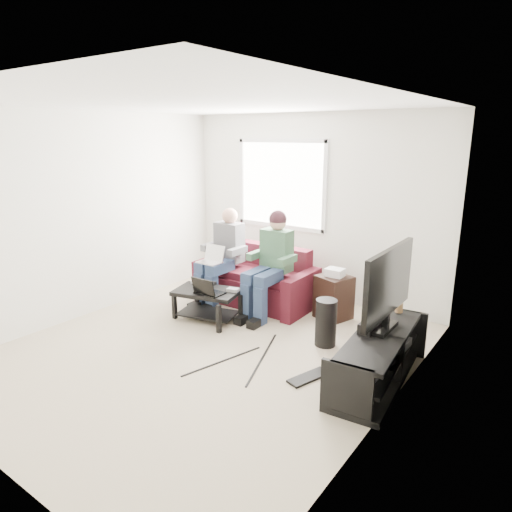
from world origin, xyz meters
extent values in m
plane|color=tan|center=(0.00, 0.00, 0.00)|extent=(4.50, 4.50, 0.00)
plane|color=white|center=(0.00, 0.00, 2.60)|extent=(4.50, 4.50, 0.00)
plane|color=silver|center=(0.00, 2.25, 1.30)|extent=(4.50, 0.00, 4.50)
plane|color=silver|center=(-2.00, 0.00, 1.30)|extent=(0.00, 4.50, 4.50)
plane|color=silver|center=(2.00, 0.00, 1.30)|extent=(0.00, 4.50, 4.50)
cube|color=white|center=(-0.50, 2.24, 1.60)|extent=(1.40, 0.01, 1.20)
cube|color=silver|center=(-0.50, 2.23, 1.60)|extent=(1.48, 0.04, 1.28)
cube|color=#481217|center=(-0.45, 1.52, 0.19)|extent=(1.36, 0.74, 0.39)
cube|color=#481217|center=(-0.45, 1.83, 0.58)|extent=(1.36, 0.21, 0.40)
cube|color=#481217|center=(-1.20, 1.52, 0.28)|extent=(0.16, 0.83, 0.55)
cube|color=#481217|center=(0.30, 1.52, 0.28)|extent=(0.16, 0.83, 0.55)
cube|color=#481217|center=(-0.79, 1.50, 0.44)|extent=(0.65, 0.61, 0.10)
cube|color=#481217|center=(-0.11, 1.50, 0.44)|extent=(0.65, 0.61, 0.10)
cube|color=navy|center=(-0.95, 1.12, 0.56)|extent=(0.16, 0.45, 0.14)
cube|color=navy|center=(-0.75, 1.12, 0.56)|extent=(0.16, 0.45, 0.14)
cube|color=navy|center=(-0.95, 0.94, 0.24)|extent=(0.13, 0.13, 0.49)
cube|color=navy|center=(-0.75, 0.94, 0.24)|extent=(0.13, 0.13, 0.49)
cube|color=#5A5A5F|center=(-0.85, 1.45, 0.84)|extent=(0.40, 0.22, 0.55)
sphere|color=tan|center=(-0.85, 1.47, 1.21)|extent=(0.22, 0.22, 0.22)
cube|color=navy|center=(-0.15, 1.12, 0.56)|extent=(0.16, 0.45, 0.14)
cube|color=navy|center=(0.05, 1.12, 0.56)|extent=(0.16, 0.45, 0.14)
cube|color=navy|center=(-0.15, 0.94, 0.24)|extent=(0.13, 0.13, 0.49)
cube|color=navy|center=(0.05, 0.94, 0.24)|extent=(0.13, 0.13, 0.49)
cube|color=#494B4C|center=(-0.05, 1.45, 0.84)|extent=(0.40, 0.22, 0.55)
sphere|color=tan|center=(-0.05, 1.47, 1.21)|extent=(0.22, 0.22, 0.22)
sphere|color=#2F171E|center=(-0.05, 1.47, 1.25)|extent=(0.23, 0.23, 0.23)
cube|color=black|center=(-0.57, 0.65, 0.38)|extent=(0.91, 0.68, 0.05)
cube|color=black|center=(-0.57, 0.65, 0.09)|extent=(0.81, 0.59, 0.02)
cube|color=black|center=(-0.95, 0.43, 0.18)|extent=(0.05, 0.05, 0.35)
cube|color=black|center=(-0.20, 0.43, 0.18)|extent=(0.05, 0.05, 0.35)
cube|color=black|center=(-0.95, 0.86, 0.18)|extent=(0.05, 0.05, 0.35)
cube|color=black|center=(-0.20, 0.86, 0.18)|extent=(0.05, 0.05, 0.35)
cube|color=silver|center=(-0.85, 0.77, 0.42)|extent=(0.16, 0.12, 0.04)
cube|color=black|center=(-0.67, 0.83, 0.42)|extent=(0.16, 0.12, 0.04)
cube|color=gray|center=(-0.27, 0.80, 0.42)|extent=(0.16, 0.12, 0.04)
cube|color=black|center=(1.77, 0.47, 0.48)|extent=(0.59, 1.53, 0.04)
cube|color=black|center=(1.77, 0.47, 0.25)|extent=(0.55, 1.47, 0.03)
cube|color=black|center=(1.77, 0.47, 0.03)|extent=(0.59, 1.53, 0.06)
cube|color=black|center=(1.77, -0.26, 0.25)|extent=(0.45, 0.08, 0.50)
cube|color=black|center=(1.77, 1.20, 0.25)|extent=(0.45, 0.08, 0.50)
cube|color=black|center=(1.77, 0.57, 0.52)|extent=(0.12, 0.40, 0.04)
cube|color=black|center=(1.77, 0.57, 0.60)|extent=(0.06, 0.06, 0.12)
cube|color=black|center=(1.77, 0.57, 0.98)|extent=(0.05, 1.10, 0.65)
cube|color=#D63277|center=(1.74, 0.57, 0.98)|extent=(0.01, 1.01, 0.58)
cube|color=black|center=(1.65, 0.57, 0.55)|extent=(0.12, 0.50, 0.10)
cylinder|color=olive|center=(1.72, 1.10, 0.56)|extent=(0.08, 0.08, 0.12)
cube|color=silver|center=(1.77, 0.07, 0.29)|extent=(0.30, 0.22, 0.06)
cube|color=gray|center=(1.77, 0.77, 0.30)|extent=(0.34, 0.26, 0.08)
cube|color=black|center=(1.77, 0.42, 0.30)|extent=(0.38, 0.30, 0.07)
cylinder|color=black|center=(0.99, 0.89, 0.27)|extent=(0.24, 0.24, 0.54)
cube|color=black|center=(1.20, 0.13, 0.01)|extent=(0.28, 0.48, 0.03)
cube|color=black|center=(0.70, 1.65, 0.28)|extent=(0.38, 0.38, 0.56)
cube|color=silver|center=(0.70, 1.65, 0.61)|extent=(0.22, 0.18, 0.10)
camera|label=1|loc=(3.12, -3.41, 2.31)|focal=32.00mm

